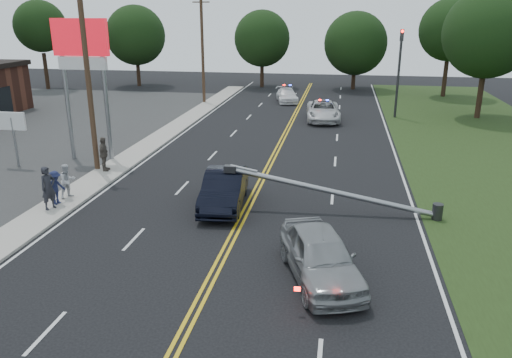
% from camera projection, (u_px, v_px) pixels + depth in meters
% --- Properties ---
extents(ground, '(120.00, 120.00, 0.00)m').
position_uv_depth(ground, '(198.00, 305.00, 14.83)').
color(ground, black).
rests_on(ground, ground).
extents(sidewalk, '(1.80, 70.00, 0.12)m').
position_uv_depth(sidewalk, '(94.00, 182.00, 25.52)').
color(sidewalk, '#A9A399').
rests_on(sidewalk, ground).
extents(centerline_yellow, '(0.36, 80.00, 0.00)m').
position_uv_depth(centerline_yellow, '(255.00, 192.00, 24.17)').
color(centerline_yellow, gold).
rests_on(centerline_yellow, ground).
extents(pylon_sign, '(3.20, 0.35, 8.00)m').
position_uv_depth(pylon_sign, '(82.00, 56.00, 27.72)').
color(pylon_sign, gray).
rests_on(pylon_sign, ground).
extents(small_sign, '(1.60, 0.14, 3.10)m').
position_uv_depth(small_sign, '(13.00, 126.00, 27.57)').
color(small_sign, gray).
rests_on(small_sign, ground).
extents(traffic_signal, '(0.28, 0.41, 7.05)m').
position_uv_depth(traffic_signal, '(399.00, 66.00, 40.19)').
color(traffic_signal, '#2D2D30').
rests_on(traffic_signal, ground).
extents(fallen_streetlight, '(9.36, 0.44, 1.91)m').
position_uv_depth(fallen_streetlight, '(344.00, 194.00, 21.34)').
color(fallen_streetlight, '#2D2D30').
rests_on(fallen_streetlight, ground).
extents(utility_pole_mid, '(1.60, 0.28, 10.00)m').
position_uv_depth(utility_pole_mid, '(88.00, 77.00, 25.93)').
color(utility_pole_mid, '#382619').
rests_on(utility_pole_mid, ground).
extents(utility_pole_far, '(1.60, 0.28, 10.00)m').
position_uv_depth(utility_pole_far, '(202.00, 49.00, 46.49)').
color(utility_pole_far, '#382619').
rests_on(utility_pole_far, ground).
extents(tree_4, '(5.60, 5.60, 9.68)m').
position_uv_depth(tree_4, '(40.00, 26.00, 54.90)').
color(tree_4, black).
rests_on(tree_4, ground).
extents(tree_5, '(6.79, 6.79, 9.20)m').
position_uv_depth(tree_5, '(136.00, 35.00, 57.67)').
color(tree_5, black).
rests_on(tree_5, ground).
extents(tree_6, '(6.35, 6.35, 8.66)m').
position_uv_depth(tree_6, '(262.00, 39.00, 56.98)').
color(tree_6, black).
rests_on(tree_6, ground).
extents(tree_7, '(6.93, 6.93, 8.52)m').
position_uv_depth(tree_7, '(356.00, 43.00, 55.32)').
color(tree_7, black).
rests_on(tree_7, ground).
extents(tree_8, '(6.21, 6.21, 9.78)m').
position_uv_depth(tree_8, '(451.00, 30.00, 49.90)').
color(tree_8, black).
rests_on(tree_8, ground).
extents(tree_9, '(7.08, 7.08, 10.31)m').
position_uv_depth(tree_9, '(489.00, 33.00, 39.21)').
color(tree_9, black).
rests_on(tree_9, ground).
extents(crashed_sedan, '(2.14, 5.03, 1.61)m').
position_uv_depth(crashed_sedan, '(224.00, 189.00, 22.24)').
color(crashed_sedan, black).
rests_on(crashed_sedan, ground).
extents(waiting_sedan, '(3.45, 5.23, 1.66)m').
position_uv_depth(waiting_sedan, '(320.00, 256.00, 16.09)').
color(waiting_sedan, gray).
rests_on(waiting_sedan, ground).
extents(emergency_a, '(3.00, 5.76, 1.55)m').
position_uv_depth(emergency_a, '(323.00, 111.00, 40.14)').
color(emergency_a, silver).
rests_on(emergency_a, ground).
extents(emergency_b, '(2.77, 4.76, 1.30)m').
position_uv_depth(emergency_b, '(287.00, 95.00, 48.49)').
color(emergency_b, white).
rests_on(emergency_b, ground).
extents(bystander_a, '(0.69, 0.82, 1.92)m').
position_uv_depth(bystander_a, '(48.00, 188.00, 21.56)').
color(bystander_a, '#222329').
rests_on(bystander_a, sidewalk).
extents(bystander_b, '(0.90, 0.97, 1.60)m').
position_uv_depth(bystander_b, '(68.00, 181.00, 22.95)').
color(bystander_b, silver).
rests_on(bystander_b, sidewalk).
extents(bystander_c, '(0.79, 1.10, 1.53)m').
position_uv_depth(bystander_c, '(56.00, 188.00, 22.18)').
color(bystander_c, '#1C2247').
rests_on(bystander_c, sidewalk).
extents(bystander_d, '(0.62, 1.15, 1.86)m').
position_uv_depth(bystander_d, '(104.00, 154.00, 26.83)').
color(bystander_d, '#554C44').
rests_on(bystander_d, sidewalk).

